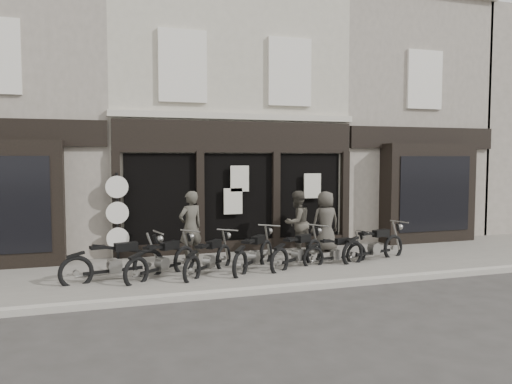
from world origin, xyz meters
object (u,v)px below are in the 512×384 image
object	(u,v)px
motorcycle_6	(374,248)
advert_sign_post	(117,220)
motorcycle_5	(336,254)
motorcycle_4	(298,254)
motorcycle_3	(254,256)
man_centre	(297,223)
motorcycle_0	(115,265)
man_right	(326,221)
motorcycle_2	(209,261)
man_left	(191,227)
motorcycle_1	(162,263)

from	to	relation	value
motorcycle_6	advert_sign_post	distance (m)	6.93
motorcycle_5	advert_sign_post	world-z (taller)	advert_sign_post
motorcycle_4	advert_sign_post	world-z (taller)	advert_sign_post
motorcycle_4	motorcycle_6	distance (m)	2.26
motorcycle_4	motorcycle_3	bearing A→B (deg)	144.48
man_centre	motorcycle_0	bearing A→B (deg)	-7.75
advert_sign_post	motorcycle_5	bearing A→B (deg)	-22.33
man_right	motorcycle_0	bearing A→B (deg)	10.77
motorcycle_2	man_right	xyz separation A→B (m)	(3.83, 1.63, 0.58)
motorcycle_2	advert_sign_post	distance (m)	3.14
motorcycle_3	motorcycle_5	bearing A→B (deg)	-49.47
motorcycle_0	motorcycle_6	distance (m)	6.72
motorcycle_0	man_left	distance (m)	2.39
motorcycle_6	man_left	xyz separation A→B (m)	(-4.77, 1.12, 0.62)
motorcycle_4	man_centre	bearing A→B (deg)	34.98
man_centre	advert_sign_post	xyz separation A→B (m)	(-4.84, 0.85, 0.17)
motorcycle_0	motorcycle_4	bearing A→B (deg)	-12.57
man_left	motorcycle_3	bearing A→B (deg)	115.97
man_left	man_centre	size ratio (longest dim) A/B	1.04
motorcycle_6	man_left	distance (m)	4.93
motorcycle_1	motorcycle_6	xyz separation A→B (m)	(5.66, 0.14, 0.01)
motorcycle_2	man_centre	world-z (taller)	man_centre
motorcycle_2	man_left	xyz separation A→B (m)	(-0.20, 1.28, 0.64)
motorcycle_2	motorcycle_6	world-z (taller)	motorcycle_6
advert_sign_post	motorcycle_4	bearing A→B (deg)	-27.29
motorcycle_3	man_left	distance (m)	1.90
motorcycle_3	man_centre	distance (m)	2.24
man_left	man_right	distance (m)	4.05
motorcycle_4	motorcycle_6	bearing A→B (deg)	-31.04
motorcycle_0	motorcycle_1	xyz separation A→B (m)	(1.06, -0.01, -0.02)
man_centre	motorcycle_6	bearing A→B (deg)	119.53
motorcycle_6	motorcycle_1	bearing A→B (deg)	164.98
motorcycle_1	motorcycle_5	world-z (taller)	motorcycle_1
motorcycle_5	motorcycle_3	bearing A→B (deg)	172.78
man_centre	motorcycle_3	bearing A→B (deg)	14.75
motorcycle_6	man_right	xyz separation A→B (m)	(-0.74, 1.47, 0.56)
motorcycle_2	motorcycle_4	bearing A→B (deg)	-46.08
motorcycle_4	man_left	size ratio (longest dim) A/B	1.05
motorcycle_0	motorcycle_6	world-z (taller)	motorcycle_0
motorcycle_5	man_left	bearing A→B (deg)	155.10
motorcycle_3	motorcycle_4	xyz separation A→B (m)	(1.15, -0.04, -0.01)
motorcycle_3	man_left	size ratio (longest dim) A/B	1.00
motorcycle_0	motorcycle_4	xyz separation A→B (m)	(4.46, 0.04, -0.02)
motorcycle_3	advert_sign_post	bearing A→B (deg)	96.56
motorcycle_4	motorcycle_5	bearing A→B (deg)	-33.01
motorcycle_4	motorcycle_6	size ratio (longest dim) A/B	0.88
motorcycle_5	man_left	distance (m)	3.84
motorcycle_5	man_centre	world-z (taller)	man_centre
motorcycle_1	man_right	size ratio (longest dim) A/B	1.09
motorcycle_4	motorcycle_0	bearing A→B (deg)	147.07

